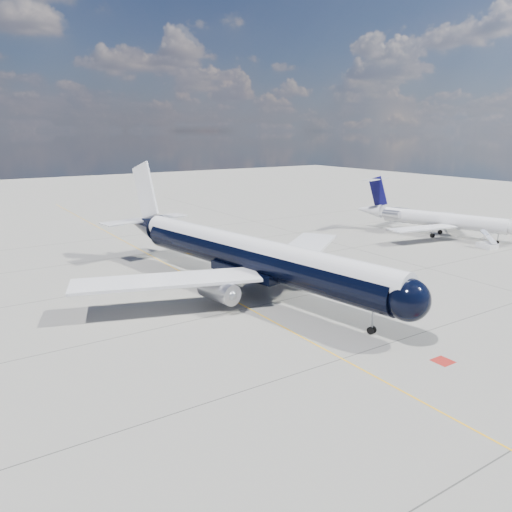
# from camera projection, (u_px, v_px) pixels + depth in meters

# --- Properties ---
(ground) EXTENTS (320.00, 320.00, 0.00)m
(ground) POSITION_uv_depth(u_px,v_px,m) (173.00, 268.00, 70.88)
(ground) COLOR gray
(ground) RESTS_ON ground
(taxiway_centerline) EXTENTS (0.16, 160.00, 0.01)m
(taxiway_centerline) POSITION_uv_depth(u_px,v_px,m) (188.00, 276.00, 66.82)
(taxiway_centerline) COLOR #FEB50D
(taxiway_centerline) RESTS_ON ground
(red_marking) EXTENTS (1.60, 1.60, 0.01)m
(red_marking) POSITION_uv_depth(u_px,v_px,m) (443.00, 361.00, 42.03)
(red_marking) COLOR maroon
(red_marking) RESTS_ON ground
(main_airliner) EXTENTS (41.07, 50.48, 14.63)m
(main_airliner) POSITION_uv_depth(u_px,v_px,m) (244.00, 254.00, 59.81)
(main_airliner) COLOR black
(main_airliner) RESTS_ON ground
(regional_jet) EXTENTS (25.45, 29.93, 10.39)m
(regional_jet) POSITION_uv_depth(u_px,v_px,m) (432.00, 218.00, 92.09)
(regional_jet) COLOR silver
(regional_jet) RESTS_ON ground
(boarding_stair) EXTENTS (2.48, 2.98, 3.08)m
(boarding_stair) POSITION_uv_depth(u_px,v_px,m) (487.00, 245.00, 82.63)
(boarding_stair) COLOR silver
(boarding_stair) RESTS_ON ground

